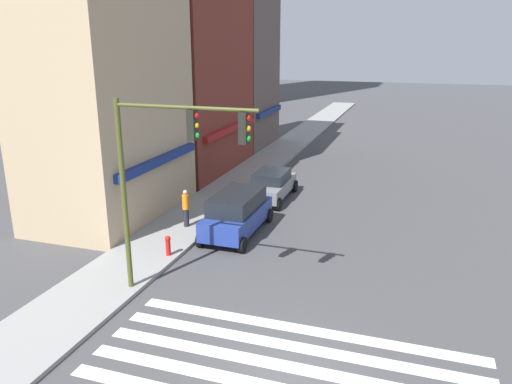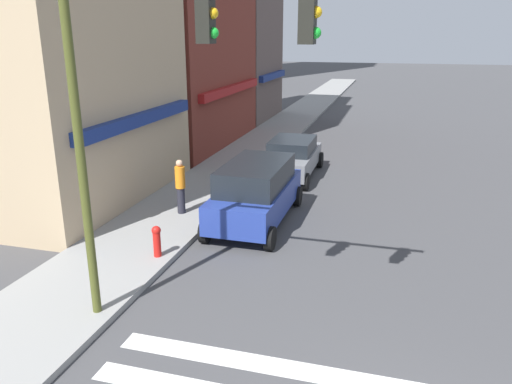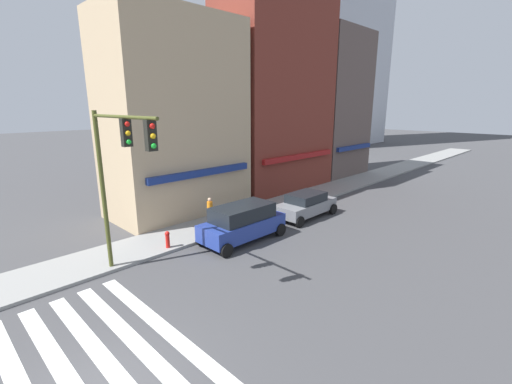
{
  "view_description": "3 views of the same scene",
  "coord_description": "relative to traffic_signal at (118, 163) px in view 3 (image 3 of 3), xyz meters",
  "views": [
    {
      "loc": [
        -10.81,
        -2.82,
        8.51
      ],
      "look_at": [
        11.98,
        4.7,
        1.2
      ],
      "focal_mm": 35.0,
      "sensor_mm": 36.0,
      "label": 1
    },
    {
      "loc": [
        -5.0,
        0.67,
        5.73
      ],
      "look_at": [
        9.22,
        4.7,
        1.0
      ],
      "focal_mm": 35.0,
      "sensor_mm": 36.0,
      "label": 2
    },
    {
      "loc": [
        -2.32,
        -7.68,
        6.93
      ],
      "look_at": [
        11.54,
        6.0,
        2.0
      ],
      "focal_mm": 24.0,
      "sensor_mm": 36.0,
      "label": 3
    }
  ],
  "objects": [
    {
      "name": "fire_hydrant",
      "position": [
        2.81,
        1.69,
        -4.26
      ],
      "size": [
        0.24,
        0.24,
        0.84
      ],
      "color": "red",
      "rests_on": "sidewalk_left"
    },
    {
      "name": "sidewalk_left",
      "position": [
        -2.97,
        2.79,
        -4.79
      ],
      "size": [
        120.0,
        3.0,
        0.15
      ],
      "color": "gray",
      "rests_on": "ground_plane"
    },
    {
      "name": "traffic_signal",
      "position": [
        0.0,
        0.0,
        0.0
      ],
      "size": [
        0.32,
        4.86,
        6.76
      ],
      "color": "#474C1E",
      "rests_on": "ground_plane"
    },
    {
      "name": "suv_blue",
      "position": [
        6.26,
        -0.01,
        -3.84
      ],
      "size": [
        4.71,
        2.12,
        1.94
      ],
      "rotation": [
        0.0,
        0.0,
        -0.01
      ],
      "color": "navy",
      "rests_on": "ground_plane"
    },
    {
      "name": "sedan_grey",
      "position": [
        11.76,
        -0.01,
        -4.03
      ],
      "size": [
        4.42,
        2.02,
        1.59
      ],
      "rotation": [
        0.0,
        0.0,
        0.01
      ],
      "color": "slate",
      "rests_on": "ground_plane"
    },
    {
      "name": "pedestrian_orange_vest",
      "position": [
        6.03,
        2.44,
        -3.8
      ],
      "size": [
        0.32,
        0.32,
        1.77
      ],
      "rotation": [
        0.0,
        0.0,
        6.27
      ],
      "color": "#23232D",
      "rests_on": "sidewalk_left"
    },
    {
      "name": "storefront_row",
      "position": [
        15.96,
        6.79,
        2.24
      ],
      "size": [
        25.96,
        5.3,
        15.74
      ],
      "color": "tan",
      "rests_on": "ground_plane"
    }
  ]
}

